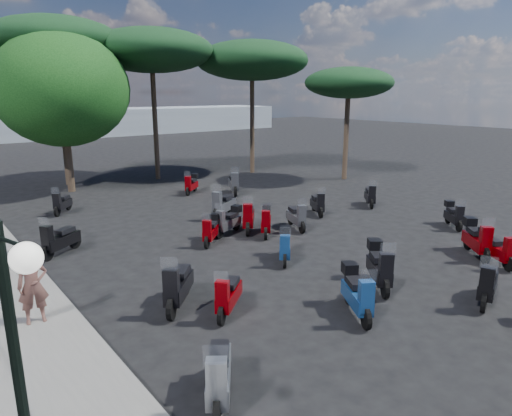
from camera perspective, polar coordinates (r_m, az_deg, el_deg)
ground at (r=13.38m, az=-0.21°, el=-7.35°), size 120.00×120.00×0.00m
lamp_post_0 at (r=5.01m, az=-27.40°, el=-19.45°), size 0.51×1.07×3.74m
woman at (r=10.81m, az=-26.15°, el=-8.67°), size 0.65×0.47×1.68m
scooter_0 at (r=7.86m, az=-4.68°, el=-20.22°), size 1.15×1.49×1.41m
scooter_1 at (r=10.97m, az=-9.73°, el=-9.68°), size 1.36×1.44×1.48m
scooter_2 at (r=15.43m, az=-23.32°, el=-3.72°), size 1.49×1.05×1.36m
scooter_3 at (r=20.66m, az=-23.08°, el=0.51°), size 1.05×1.24×1.22m
scooter_5 at (r=10.71m, az=12.54°, el=-10.47°), size 1.06×1.52×1.36m
scooter_6 at (r=10.57m, az=-3.51°, el=-10.93°), size 1.28×1.09×1.26m
scooter_7 at (r=13.70m, az=3.61°, el=-4.80°), size 1.13×1.25×1.22m
scooter_8 at (r=16.26m, az=-3.48°, el=-1.68°), size 1.47×0.81×1.24m
scooter_11 at (r=12.29m, az=15.17°, el=-7.18°), size 1.29×1.50×1.44m
scooter_12 at (r=16.57m, az=-0.94°, el=-1.23°), size 1.25×1.47×1.45m
scooter_13 at (r=15.33m, az=-5.65°, el=-2.81°), size 1.19×1.12×1.18m
scooter_14 at (r=23.04m, az=-8.07°, el=2.94°), size 1.25×1.11×1.21m
scooter_16 at (r=12.35m, az=26.97°, el=-8.51°), size 1.65×0.82×1.37m
scooter_17 at (r=15.62m, az=25.88°, el=-3.56°), size 1.30×1.45×1.41m
scooter_18 at (r=16.88m, az=5.11°, el=-1.17°), size 0.81×1.55×1.30m
scooter_19 at (r=16.16m, az=1.28°, el=-1.70°), size 1.18×1.32×1.29m
scooter_20 at (r=18.43m, az=-4.11°, el=0.36°), size 1.67×1.06×1.48m
scooter_22 at (r=15.18m, az=27.84°, el=-4.54°), size 0.91×1.43×1.24m
scooter_23 at (r=18.59m, az=23.49°, el=-0.88°), size 1.08×1.24×1.19m
scooter_24 at (r=19.00m, az=7.71°, el=0.47°), size 0.94×1.41×1.26m
scooter_25 at (r=20.87m, az=14.08°, el=1.43°), size 1.19×1.24×1.29m
scooter_26 at (r=22.66m, az=-2.80°, el=3.02°), size 1.05×1.69×1.48m
broadleaf_tree at (r=24.73m, az=-23.13°, el=13.46°), size 6.50×6.50×7.82m
pine_0 at (r=27.05m, az=-12.95°, el=18.60°), size 6.87×6.87×8.35m
pine_1 at (r=28.62m, az=-0.49°, el=17.93°), size 6.77×6.77×7.96m
pine_2 at (r=26.88m, az=-23.93°, el=18.63°), size 6.71×6.71×8.71m
pine_3 at (r=26.81m, az=11.51°, el=15.03°), size 4.95×4.95×6.31m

